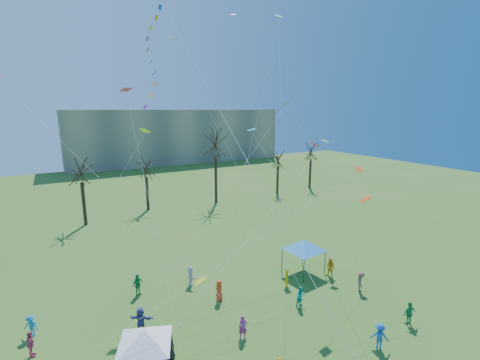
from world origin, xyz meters
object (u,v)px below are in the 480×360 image
canopy_tent_white (145,336)px  big_box_kite (158,49)px  distant_building (177,136)px  canopy_tent_blue (304,245)px

canopy_tent_white → big_box_kite: bearing=56.8°
distant_building → big_box_kite: size_ratio=2.29×
distant_building → canopy_tent_white: 82.35m
distant_building → canopy_tent_white: (-28.63, -77.06, -4.90)m
distant_building → big_box_kite: 78.02m
big_box_kite → canopy_tent_blue: (13.31, 1.04, -16.10)m
canopy_tent_blue → distant_building: bearing=80.1°
big_box_kite → canopy_tent_white: big_box_kite is taller
canopy_tent_blue → canopy_tent_white: bearing=-161.6°
distant_building → canopy_tent_white: size_ratio=15.69×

